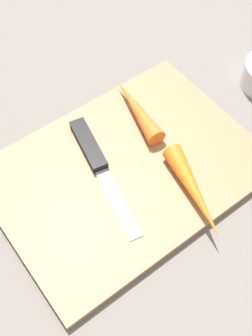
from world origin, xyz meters
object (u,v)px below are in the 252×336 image
Objects in this scene: carrot_short at (136,109)px; carrot_long at (194,191)px; knife at (92,152)px; cutting_board at (126,170)px.

carrot_long is at bearing -179.46° from carrot_short.
carrot_short reaches higher than knife.
carrot_short is (-0.07, -0.07, 0.02)m from cutting_board.
carrot_short is at bearing 113.76° from knife.
carrot_long is (-0.07, 0.14, 0.01)m from knife.
carrot_short is at bearing -174.00° from carrot_long.
carrot_short is (-0.03, -0.16, -0.00)m from carrot_long.
cutting_board is 0.10m from carrot_short.
carrot_long and carrot_short have the same top height.
cutting_board is at bearing -138.38° from carrot_long.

